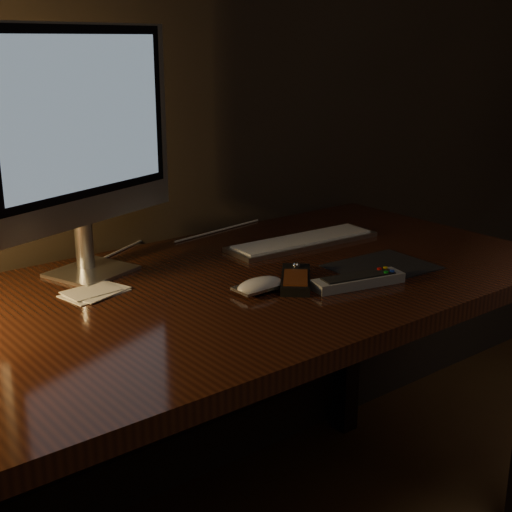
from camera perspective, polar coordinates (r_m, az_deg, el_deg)
desk at (r=1.57m, az=-4.98°, el=-6.34°), size 1.60×0.75×0.75m
monitor at (r=1.53m, az=-13.69°, el=9.68°), size 0.48×0.20×0.52m
keyboard at (r=1.78m, az=3.76°, el=1.21°), size 0.41×0.14×0.02m
mousepad at (r=1.62m, az=10.03°, el=-0.86°), size 0.23×0.19×0.00m
mouse at (r=1.44m, az=0.31°, el=-2.51°), size 0.11×0.06×0.02m
media_remote at (r=1.49m, az=3.20°, el=-1.84°), size 0.15×0.16×0.03m
tv_remote at (r=1.49m, az=8.17°, el=-1.95°), size 0.21×0.09×0.03m
papers at (r=1.47m, az=-12.81°, el=-2.83°), size 0.14×0.10×0.01m
cable at (r=1.79m, az=-6.87°, el=1.05°), size 0.61×0.18×0.01m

